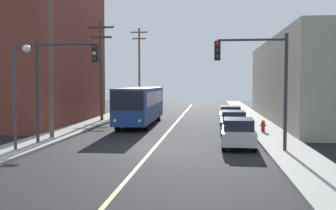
% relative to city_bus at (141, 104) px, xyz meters
% --- Properties ---
extents(ground_plane, '(120.00, 120.00, 0.00)m').
position_rel_city_bus_xyz_m(ground_plane, '(2.89, -12.14, -1.82)').
color(ground_plane, black).
extents(sidewalk_left, '(2.50, 90.00, 0.15)m').
position_rel_city_bus_xyz_m(sidewalk_left, '(-4.36, -2.14, -1.74)').
color(sidewalk_left, gray).
rests_on(sidewalk_left, ground).
extents(sidewalk_right, '(2.50, 90.00, 0.15)m').
position_rel_city_bus_xyz_m(sidewalk_right, '(10.14, -2.14, -1.74)').
color(sidewalk_right, gray).
rests_on(sidewalk_right, ground).
extents(lane_stripe_center, '(0.16, 60.00, 0.01)m').
position_rel_city_bus_xyz_m(lane_stripe_center, '(2.89, 2.86, -1.81)').
color(lane_stripe_center, '#D8CC4C').
rests_on(lane_stripe_center, ground).
extents(building_left_brick, '(10.00, 17.19, 13.77)m').
position_rel_city_bus_xyz_m(building_left_brick, '(-10.60, 0.67, 5.06)').
color(building_left_brick, brown).
rests_on(building_left_brick, ground).
extents(building_right_warehouse, '(12.00, 27.99, 7.66)m').
position_rel_city_bus_xyz_m(building_right_warehouse, '(17.39, 4.84, 2.01)').
color(building_right_warehouse, gray).
rests_on(building_right_warehouse, ground).
extents(city_bus, '(2.69, 12.18, 3.20)m').
position_rel_city_bus_xyz_m(city_bus, '(0.00, 0.00, 0.00)').
color(city_bus, navy).
rests_on(city_bus, ground).
extents(parked_car_silver, '(1.96, 4.46, 1.62)m').
position_rel_city_bus_xyz_m(parked_car_silver, '(7.57, -11.35, -0.98)').
color(parked_car_silver, '#B7B7BC').
rests_on(parked_car_silver, ground).
extents(parked_car_blue, '(1.90, 4.44, 1.62)m').
position_rel_city_bus_xyz_m(parked_car_blue, '(7.64, -5.10, -0.98)').
color(parked_car_blue, navy).
rests_on(parked_car_blue, ground).
extents(parked_car_green, '(1.91, 4.44, 1.62)m').
position_rel_city_bus_xyz_m(parked_car_green, '(7.73, 0.81, -0.98)').
color(parked_car_green, '#196038').
rests_on(parked_car_green, ground).
extents(utility_pole_near, '(2.40, 0.28, 11.16)m').
position_rel_city_bus_xyz_m(utility_pole_near, '(-4.00, -9.75, 4.43)').
color(utility_pole_near, brown).
rests_on(utility_pole_near, sidewalk_left).
extents(utility_pole_mid, '(2.40, 0.28, 9.17)m').
position_rel_city_bus_xyz_m(utility_pole_mid, '(-4.07, 2.29, 3.40)').
color(utility_pole_mid, brown).
rests_on(utility_pole_mid, sidewalk_left).
extents(utility_pole_far, '(2.40, 0.28, 11.21)m').
position_rel_city_bus_xyz_m(utility_pole_far, '(-4.12, 22.43, 4.46)').
color(utility_pole_far, brown).
rests_on(utility_pole_far, sidewalk_left).
extents(traffic_signal_left_corner, '(3.75, 0.48, 6.00)m').
position_rel_city_bus_xyz_m(traffic_signal_left_corner, '(-2.52, -11.71, 2.49)').
color(traffic_signal_left_corner, '#2D2D33').
rests_on(traffic_signal_left_corner, sidewalk_left).
extents(traffic_signal_right_corner, '(3.75, 0.48, 6.00)m').
position_rel_city_bus_xyz_m(traffic_signal_right_corner, '(8.30, -13.03, 2.49)').
color(traffic_signal_right_corner, '#2D2D33').
rests_on(traffic_signal_right_corner, sidewalk_right).
extents(street_lamp_left, '(0.98, 0.40, 5.50)m').
position_rel_city_bus_xyz_m(street_lamp_left, '(-3.93, -14.23, 1.92)').
color(street_lamp_left, '#38383D').
rests_on(street_lamp_left, sidewalk_left).
extents(fire_hydrant, '(0.44, 0.26, 0.84)m').
position_rel_city_bus_xyz_m(fire_hydrant, '(9.74, -5.09, -1.23)').
color(fire_hydrant, red).
rests_on(fire_hydrant, sidewalk_right).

